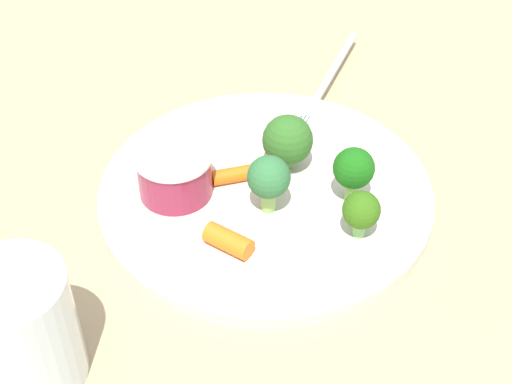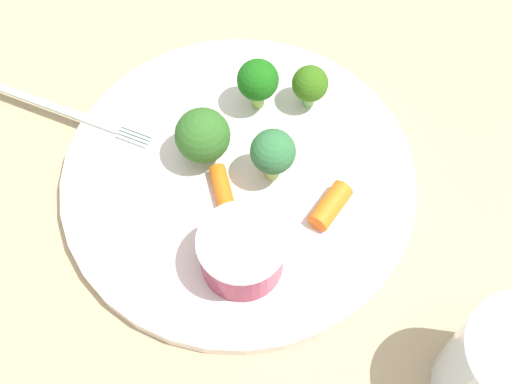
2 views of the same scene
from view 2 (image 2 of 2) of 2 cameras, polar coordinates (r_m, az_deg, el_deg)
ground_plane at (r=0.57m, az=-0.96°, el=0.71°), size 2.40×2.40×0.00m
plate at (r=0.57m, az=-0.97°, el=1.01°), size 0.28×0.28×0.01m
sauce_cup at (r=0.51m, az=-1.02°, el=-4.91°), size 0.06×0.06×0.04m
broccoli_floret_0 at (r=0.54m, az=1.82°, el=3.60°), size 0.04×0.04×0.05m
broccoli_floret_1 at (r=0.58m, az=4.82°, el=8.68°), size 0.03×0.03×0.04m
broccoli_floret_2 at (r=0.55m, az=-3.88°, el=4.58°), size 0.04×0.04×0.05m
broccoli_floret_3 at (r=0.57m, az=0.59°, el=8.99°), size 0.03×0.03×0.05m
carrot_stick_0 at (r=0.54m, az=6.51°, el=-1.08°), size 0.04×0.04×0.02m
carrot_stick_1 at (r=0.55m, az=-2.15°, el=-0.22°), size 0.02×0.05×0.01m
fork at (r=0.62m, az=-15.80°, el=6.70°), size 0.18×0.09×0.00m
drinking_glass at (r=0.49m, az=19.90°, el=-13.35°), size 0.07×0.07×0.09m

